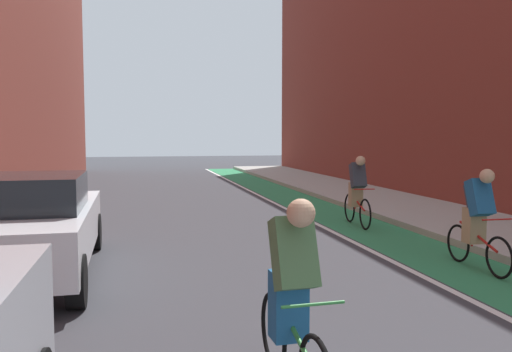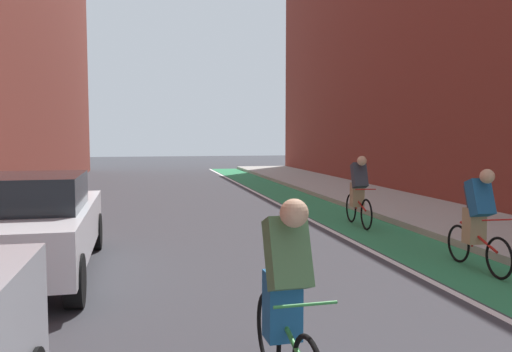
% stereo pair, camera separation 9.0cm
% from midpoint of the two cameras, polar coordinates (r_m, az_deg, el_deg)
% --- Properties ---
extents(ground_plane, '(79.54, 79.54, 0.00)m').
position_cam_midpoint_polar(ground_plane, '(12.33, -5.31, -5.36)').
color(ground_plane, '#38383D').
extents(bike_lane_paint, '(1.60, 36.15, 0.00)m').
position_cam_midpoint_polar(bike_lane_paint, '(15.05, 6.70, -3.57)').
color(bike_lane_paint, '#2D8451').
rests_on(bike_lane_paint, ground).
extents(lane_divider_stripe, '(0.12, 36.15, 0.00)m').
position_cam_midpoint_polar(lane_divider_stripe, '(14.78, 3.41, -3.70)').
color(lane_divider_stripe, white).
rests_on(lane_divider_stripe, ground).
extents(sidewalk_right, '(3.12, 36.15, 0.14)m').
position_cam_midpoint_polar(sidewalk_right, '(15.98, 14.71, -2.97)').
color(sidewalk_right, '#A8A59E').
rests_on(sidewalk_right, ground).
extents(building_facade_right, '(2.40, 32.15, 11.00)m').
position_cam_midpoint_polar(building_facade_right, '(19.26, 19.74, 14.39)').
color(building_facade_right, brown).
rests_on(building_facade_right, ground).
extents(parked_sedan_white, '(1.86, 4.49, 1.53)m').
position_cam_midpoint_polar(parked_sedan_white, '(8.48, -23.57, -4.85)').
color(parked_sedan_white, silver).
rests_on(parked_sedan_white, ground).
extents(cyclist_lead, '(0.48, 1.74, 1.63)m').
position_cam_midpoint_polar(cyclist_lead, '(4.31, 3.30, -12.43)').
color(cyclist_lead, black).
rests_on(cyclist_lead, ground).
extents(cyclist_mid, '(0.48, 1.67, 1.59)m').
position_cam_midpoint_polar(cyclist_mid, '(8.89, 22.60, -4.01)').
color(cyclist_mid, black).
rests_on(cyclist_mid, ground).
extents(cyclist_trailing, '(0.48, 1.74, 1.63)m').
position_cam_midpoint_polar(cyclist_trailing, '(12.37, 10.68, -1.40)').
color(cyclist_trailing, black).
rests_on(cyclist_trailing, ground).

